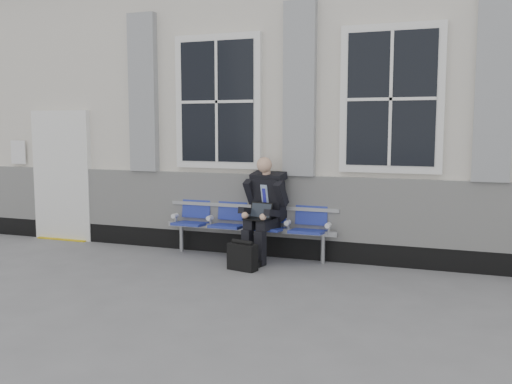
% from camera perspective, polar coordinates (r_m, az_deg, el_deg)
% --- Properties ---
extents(ground, '(70.00, 70.00, 0.00)m').
position_cam_1_polar(ground, '(6.70, 8.28, -9.92)').
color(ground, slate).
rests_on(ground, ground).
extents(station_building, '(14.40, 4.40, 4.49)m').
position_cam_1_polar(station_building, '(9.86, 12.69, 8.35)').
color(station_building, beige).
rests_on(station_building, ground).
extents(bench, '(2.60, 0.47, 0.91)m').
position_cam_1_polar(bench, '(8.27, -0.66, -2.75)').
color(bench, '#9EA0A3').
rests_on(bench, ground).
extents(businessman, '(0.64, 0.85, 1.47)m').
position_cam_1_polar(businessman, '(8.01, 0.86, -1.35)').
color(businessman, black).
rests_on(businessman, ground).
extents(briefcase, '(0.42, 0.25, 0.41)m').
position_cam_1_polar(briefcase, '(7.58, -1.37, -6.44)').
color(briefcase, black).
rests_on(briefcase, ground).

